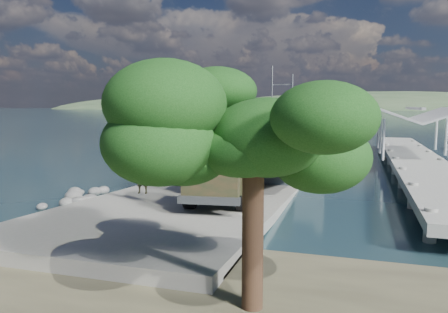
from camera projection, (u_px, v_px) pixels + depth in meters
ground at (183, 210)px, 22.57m from camera, size 1400.00×1400.00×0.00m
boat_ramp at (175, 210)px, 21.59m from camera, size 10.00×18.00×0.50m
shoreline_rocks at (86, 201)px, 24.87m from camera, size 3.20×5.60×0.90m
distant_headlands at (395, 110)px, 539.17m from camera, size 1000.00×240.00×48.00m
pier at (414, 151)px, 36.37m from camera, size 6.40×44.00×6.10m
landing_craft at (274, 149)px, 45.37m from camera, size 12.73×38.48×11.24m
military_truck at (227, 158)px, 23.50m from camera, size 3.93×9.34×4.20m
soldier at (143, 181)px, 22.43m from camera, size 0.83×0.64×2.03m
overhang_tree at (240, 127)px, 10.84m from camera, size 6.68×6.16×6.07m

